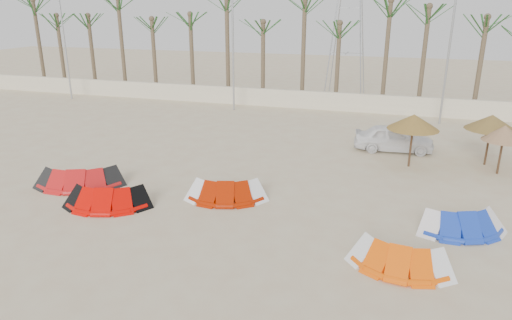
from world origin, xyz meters
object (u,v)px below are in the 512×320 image
(kite_red_left, at_px, (84,175))
(kite_red_right, at_px, (229,188))
(kite_red_mid, at_px, (111,194))
(parasol_mid, at_px, (504,133))
(kite_orange, at_px, (400,253))
(parasol_right, at_px, (492,122))
(kite_blue, at_px, (463,219))
(parasol_left, at_px, (414,122))
(car, at_px, (394,138))

(kite_red_left, relative_size, kite_red_right, 1.16)
(kite_red_mid, height_order, parasol_mid, parasol_mid)
(kite_red_left, height_order, kite_orange, same)
(parasol_mid, height_order, parasol_right, parasol_right)
(kite_blue, height_order, parasol_right, parasol_right)
(kite_orange, height_order, parasol_left, parasol_left)
(parasol_right, height_order, car, parasol_right)
(kite_red_right, height_order, parasol_mid, parasol_mid)
(parasol_left, relative_size, parasol_right, 1.03)
(kite_blue, relative_size, parasol_mid, 1.46)
(kite_red_mid, relative_size, parasol_mid, 1.55)
(parasol_left, xyz_separation_m, parasol_mid, (3.82, 0.13, -0.26))
(kite_red_mid, distance_m, kite_red_right, 4.48)
(kite_orange, bearing_deg, parasol_mid, 65.86)
(kite_red_right, distance_m, parasol_mid, 12.36)
(kite_orange, bearing_deg, parasol_right, 69.98)
(kite_red_left, xyz_separation_m, car, (12.42, 8.75, 0.26))
(kite_red_left, distance_m, kite_red_right, 6.40)
(parasol_mid, bearing_deg, kite_orange, -114.14)
(parasol_right, bearing_deg, kite_red_right, -144.67)
(kite_orange, bearing_deg, kite_red_left, 168.05)
(kite_orange, relative_size, parasol_left, 1.21)
(kite_red_mid, relative_size, kite_orange, 1.15)
(kite_blue, xyz_separation_m, car, (-2.44, 8.53, 0.27))
(parasol_mid, relative_size, parasol_right, 0.93)
(kite_orange, distance_m, car, 11.48)
(kite_red_left, bearing_deg, car, 35.15)
(kite_red_mid, relative_size, kite_blue, 1.06)
(kite_red_right, bearing_deg, car, 53.85)
(parasol_mid, bearing_deg, kite_red_left, -158.86)
(kite_red_right, height_order, parasol_right, parasol_right)
(parasol_left, bearing_deg, kite_orange, -92.19)
(kite_red_mid, distance_m, parasol_right, 17.14)
(kite_blue, relative_size, parasol_left, 1.31)
(kite_orange, xyz_separation_m, parasol_mid, (4.17, 9.30, 1.48))
(kite_red_right, distance_m, kite_orange, 7.22)
(car, bearing_deg, kite_blue, -169.04)
(kite_blue, distance_m, parasol_left, 6.69)
(parasol_left, bearing_deg, kite_blue, -75.16)
(kite_blue, bearing_deg, parasol_right, 76.46)
(kite_red_right, distance_m, car, 10.25)
(parasol_right, xyz_separation_m, car, (-4.26, 0.97, -1.40))
(kite_red_left, height_order, parasol_right, parasol_right)
(kite_red_mid, xyz_separation_m, kite_red_right, (4.04, 1.93, -0.00))
(kite_blue, relative_size, car, 0.82)
(parasol_mid, bearing_deg, parasol_right, 106.11)
(kite_orange, bearing_deg, car, 92.15)
(kite_red_left, xyz_separation_m, parasol_right, (16.68, 7.77, 1.66))
(kite_orange, relative_size, car, 0.76)
(kite_red_right, bearing_deg, kite_red_left, -175.78)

